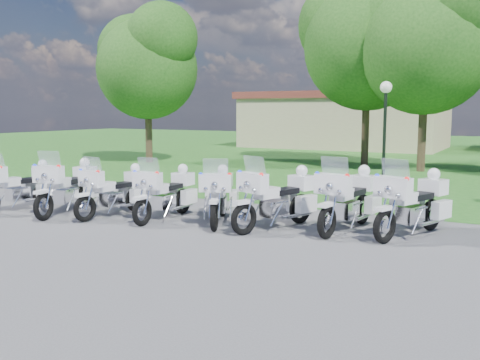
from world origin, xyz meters
The scene contains 15 objects.
ground centered at (0.00, 0.00, 0.00)m, with size 100.00×100.00×0.00m, color #55555A.
grass_lawn centered at (0.00, 27.00, 0.00)m, with size 100.00×48.00×0.01m, color #22601E.
motorcycle_0 centered at (-5.94, -0.94, 0.69)m, with size 0.82×2.44×1.64m.
motorcycle_1 centered at (-4.42, -0.65, 0.73)m, with size 1.19×2.56×1.74m.
motorcycle_2 centered at (-3.08, -0.32, 0.67)m, with size 0.93×2.39×1.61m.
motorcycle_3 centered at (-1.64, 0.00, 0.68)m, with size 0.81×2.43×1.63m.
motorcycle_4 centered at (-0.23, 0.26, 0.69)m, with size 1.44×2.30×1.66m.
motorcycle_5 centered at (1.31, 0.36, 0.73)m, with size 1.40×2.50×1.75m.
motorcycle_6 centered at (2.83, 0.97, 0.74)m, with size 1.07×2.62×1.76m.
motorcycle_7 centered at (4.25, 1.10, 0.74)m, with size 1.42×2.51×1.76m.
lamp_post centered at (1.56, 9.33, 2.91)m, with size 0.44×0.44×3.82m.
tree_0 centered at (-11.38, 11.57, 5.38)m, with size 6.10×5.20×8.13m.
tree_1 centered at (-0.94, 15.48, 6.43)m, with size 7.29×6.22×9.72m.
tree_2 centered at (2.01, 14.20, 6.01)m, with size 6.81×5.81×9.08m.
building_west centered at (-6.00, 28.00, 2.07)m, with size 14.56×8.32×4.10m.
Camera 1 is at (6.47, -10.89, 2.75)m, focal length 40.00 mm.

